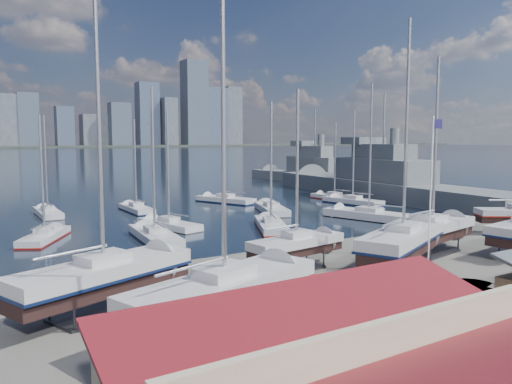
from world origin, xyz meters
TOP-DOWN VIEW (x-y plane):
  - ground at (0.00, -10.00)m, footprint 1400.00×1400.00m
  - water at (0.00, 300.00)m, footprint 1400.00×600.00m
  - sailboat_cradle_0 at (-21.22, -8.63)m, footprint 11.01×6.54m
  - sailboat_cradle_1 at (-17.05, -14.95)m, footprint 11.64×6.45m
  - sailboat_cradle_2 at (-6.74, -6.92)m, footprint 8.17×3.28m
  - sailboat_cradle_3 at (0.04, -10.91)m, footprint 11.63×7.46m
  - sailboat_cradle_4 at (6.06, -8.71)m, footprint 10.36×4.68m
  - sailboat_moored_1 at (-20.76, 14.15)m, footprint 6.05×8.37m
  - sailboat_moored_2 at (-17.86, 30.21)m, footprint 2.50×8.68m
  - sailboat_moored_3 at (-11.89, 8.62)m, footprint 3.78×10.32m
  - sailboat_moored_4 at (-8.24, 14.13)m, footprint 4.51×9.02m
  - sailboat_moored_5 at (-7.26, 27.98)m, footprint 2.41×8.54m
  - sailboat_moored_6 at (0.73, 7.76)m, footprint 6.52×9.68m
  - sailboat_moored_7 at (7.64, 18.08)m, footprint 6.16×10.29m
  - sailboat_moored_8 at (7.21, 29.97)m, footprint 6.21×10.18m
  - sailboat_moored_9 at (14.31, 7.03)m, footprint 6.04×11.63m
  - sailboat_moored_10 at (22.33, 18.50)m, footprint 4.18×9.87m
  - sailboat_moored_11 at (23.65, 24.11)m, footprint 3.39×8.71m
  - naval_ship_east at (32.16, 22.23)m, footprint 12.68×51.69m
  - naval_ship_west at (40.68, 50.71)m, footprint 9.66×38.55m
  - car_a at (-12.16, -20.35)m, footprint 2.33×4.68m
  - car_b at (-7.10, -19.41)m, footprint 4.77×3.17m
  - car_c at (-3.10, -19.63)m, footprint 4.10×6.35m
  - flagpole at (1.21, -12.34)m, footprint 1.00×0.12m

SIDE VIEW (x-z plane):
  - water at x=0.00m, z-range -0.35..0.05m
  - ground at x=0.00m, z-range 0.00..0.00m
  - sailboat_moored_10 at x=22.33m, z-range -6.85..7.46m
  - sailboat_moored_6 at x=0.73m, z-range -6.77..7.39m
  - sailboat_moored_8 at x=7.21m, z-range -7.06..7.67m
  - sailboat_moored_3 at x=-11.89m, z-range -7.24..7.86m
  - sailboat_moored_5 at x=-7.26m, z-range -6.07..6.69m
  - sailboat_moored_11 at x=23.65m, z-range -6.03..6.65m
  - sailboat_moored_1 at x=-20.76m, z-range -5.88..6.50m
  - sailboat_moored_7 at x=7.64m, z-range -7.19..7.83m
  - sailboat_moored_9 at x=14.31m, z-range -8.13..8.78m
  - sailboat_moored_4 at x=-8.24m, z-range -6.24..6.88m
  - sailboat_moored_2 at x=-17.86m, z-range -6.22..6.86m
  - car_b at x=-7.10m, z-range 0.00..1.49m
  - car_a at x=-12.16m, z-range 0.00..1.53m
  - car_c at x=-3.10m, z-range 0.00..1.63m
  - naval_ship_west at x=40.68m, z-range -7.05..10.39m
  - naval_ship_east at x=32.16m, z-range -7.63..10.97m
  - sailboat_cradle_2 at x=-6.74m, z-range -4.66..8.53m
  - sailboat_cradle_4 at x=6.06m, z-range -6.06..10.24m
  - sailboat_cradle_0 at x=-21.22m, z-range -6.43..10.68m
  - sailboat_cradle_1 at x=-17.05m, z-range -6.82..11.16m
  - sailboat_cradle_3 at x=0.04m, z-range -6.88..11.24m
  - flagpole at x=1.21m, z-range 0.81..12.07m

